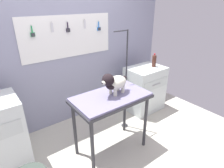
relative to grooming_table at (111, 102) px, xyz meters
name	(u,v)px	position (x,y,z in m)	size (l,w,h in m)	color
ground	(115,159)	(-0.07, -0.17, -0.79)	(4.40, 4.00, 0.04)	#BCB9A9
rear_wall_panel	(67,56)	(-0.07, 1.11, 0.38)	(4.00, 0.11, 2.30)	#898BA3
grooming_table	(111,102)	(0.00, 0.00, 0.00)	(0.99, 0.56, 0.87)	#2D2D33
grooming_arm	(125,86)	(0.51, 0.30, -0.02)	(0.30, 0.11, 1.61)	#2D2D33
dog	(114,82)	(0.06, 0.01, 0.26)	(0.42, 0.23, 0.31)	silver
cabinet_right	(144,89)	(1.19, 0.52, -0.35)	(0.68, 0.54, 0.85)	silver
soda_bottle	(154,61)	(1.35, 0.48, 0.19)	(0.07, 0.07, 0.25)	#47241C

